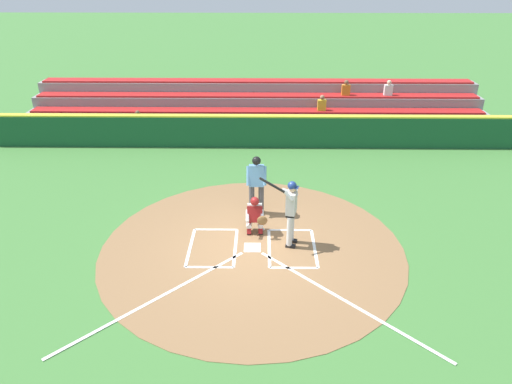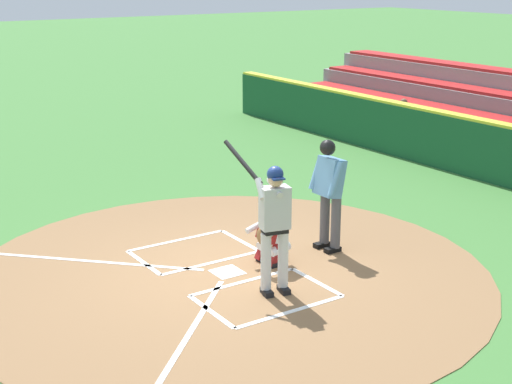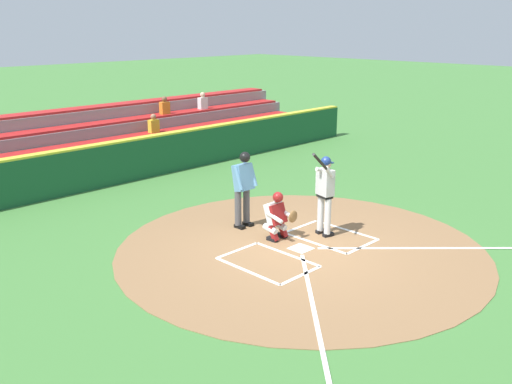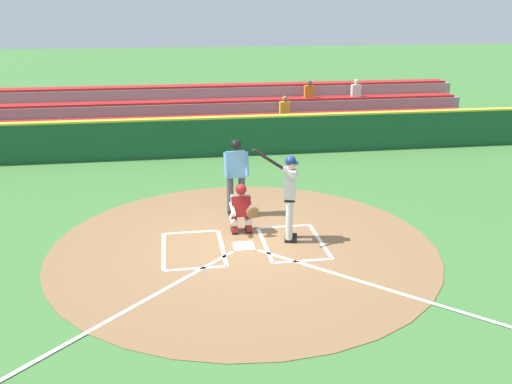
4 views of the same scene
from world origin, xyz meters
TOP-DOWN VIEW (x-y plane):
  - ground_plane at (0.00, 0.00)m, footprint 120.00×120.00m
  - dirt_circle at (0.00, 0.00)m, footprint 8.00×8.00m
  - home_plate_and_chalk at (0.00, 0.88)m, footprint 7.93×4.91m
  - batter at (-0.99, -0.16)m, footprint 1.05×0.55m
  - catcher at (-0.07, -0.76)m, footprint 0.60×0.60m
  - plate_umpire at (-0.09, -1.88)m, footprint 0.58×0.41m
  - baseball at (-0.30, -0.89)m, footprint 0.07×0.07m

SIDE VIEW (x-z plane):
  - ground_plane at x=0.00m, z-range 0.00..0.00m
  - dirt_circle at x=0.00m, z-range 0.00..0.01m
  - home_plate_and_chalk at x=0.00m, z-range 0.01..0.02m
  - baseball at x=-0.30m, z-range 0.00..0.07m
  - catcher at x=-0.07m, z-range 0.02..1.15m
  - plate_umpire at x=-0.09m, z-range 0.14..2.01m
  - batter at x=-0.99m, z-range 0.04..2.16m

